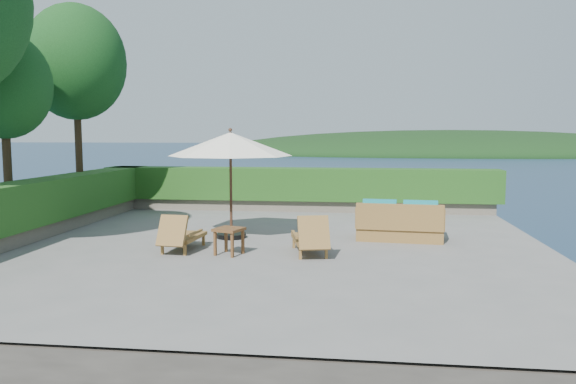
# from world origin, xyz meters

# --- Properties ---
(ground) EXTENTS (12.00, 12.00, 0.00)m
(ground) POSITION_xyz_m (0.00, 0.00, 0.00)
(ground) COLOR slate
(ground) RESTS_ON ground
(foundation) EXTENTS (12.00, 12.00, 3.00)m
(foundation) POSITION_xyz_m (0.00, 0.00, -1.55)
(foundation) COLOR #554E44
(foundation) RESTS_ON ocean
(ocean) EXTENTS (600.00, 600.00, 0.00)m
(ocean) POSITION_xyz_m (0.00, 0.00, -3.00)
(ocean) COLOR #152343
(ocean) RESTS_ON ground
(offshore_island) EXTENTS (126.00, 57.60, 12.60)m
(offshore_island) POSITION_xyz_m (25.00, 140.00, -3.00)
(offshore_island) COLOR black
(offshore_island) RESTS_ON ocean
(planter_wall_far) EXTENTS (12.00, 0.60, 0.36)m
(planter_wall_far) POSITION_xyz_m (0.00, 5.60, 0.18)
(planter_wall_far) COLOR gray
(planter_wall_far) RESTS_ON ground
(planter_wall_left) EXTENTS (0.60, 12.00, 0.36)m
(planter_wall_left) POSITION_xyz_m (-5.60, 0.00, 0.18)
(planter_wall_left) COLOR gray
(planter_wall_left) RESTS_ON ground
(hedge_far) EXTENTS (12.40, 0.90, 1.00)m
(hedge_far) POSITION_xyz_m (0.00, 5.60, 0.85)
(hedge_far) COLOR #184B15
(hedge_far) RESTS_ON planter_wall_far
(hedge_left) EXTENTS (0.90, 12.40, 1.00)m
(hedge_left) POSITION_xyz_m (-5.60, 0.00, 0.85)
(hedge_left) COLOR #184B15
(hedge_left) RESTS_ON planter_wall_left
(tree_mid) EXTENTS (2.20, 2.20, 4.83)m
(tree_mid) POSITION_xyz_m (-6.40, 0.50, 3.55)
(tree_mid) COLOR #3A2B16
(tree_mid) RESTS_ON ground
(tree_far) EXTENTS (2.80, 2.80, 6.03)m
(tree_far) POSITION_xyz_m (-6.00, 3.20, 4.40)
(tree_far) COLOR #3A2B16
(tree_far) RESTS_ON ground
(patio_umbrella) EXTENTS (3.40, 3.40, 2.56)m
(patio_umbrella) POSITION_xyz_m (-1.04, 0.81, 2.17)
(patio_umbrella) COLOR black
(patio_umbrella) RESTS_ON ground
(lounge_left) EXTENTS (0.71, 1.45, 0.81)m
(lounge_left) POSITION_xyz_m (-1.74, -0.79, 0.34)
(lounge_left) COLOR olive
(lounge_left) RESTS_ON ground
(lounge_right) EXTENTS (0.92, 1.57, 0.85)m
(lounge_right) POSITION_xyz_m (0.95, -0.79, 0.36)
(lounge_right) COLOR olive
(lounge_right) RESTS_ON ground
(side_table) EXTENTS (0.65, 0.65, 0.55)m
(side_table) POSITION_xyz_m (-0.67, -1.01, 0.45)
(side_table) COLOR brown
(side_table) RESTS_ON ground
(wicker_loveseat) EXTENTS (2.04, 1.17, 0.96)m
(wicker_loveseat) POSITION_xyz_m (2.85, 1.03, 0.37)
(wicker_loveseat) COLOR olive
(wicker_loveseat) RESTS_ON ground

